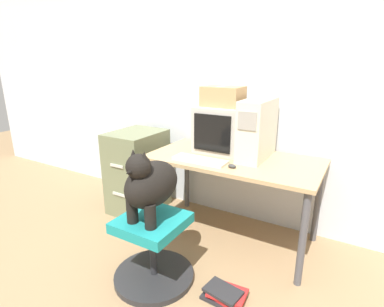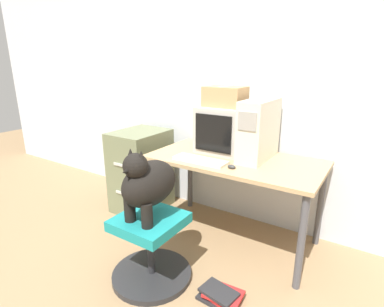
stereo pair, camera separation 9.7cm
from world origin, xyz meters
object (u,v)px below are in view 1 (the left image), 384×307
(dog, at_px, (150,183))
(cardboard_box, at_px, (223,96))
(filing_cabinet, at_px, (138,171))
(book_stack_floor, at_px, (225,294))
(keyboard, at_px, (200,160))
(office_chair, at_px, (153,250))
(crt_monitor, at_px, (222,129))
(pc_tower, at_px, (257,129))

(dog, bearing_deg, cardboard_box, 85.08)
(filing_cabinet, height_order, book_stack_floor, filing_cabinet)
(filing_cabinet, xyz_separation_m, book_stack_floor, (1.30, -0.71, -0.37))
(keyboard, relative_size, filing_cabinet, 0.53)
(office_chair, xyz_separation_m, dog, (0.00, -0.00, 0.50))
(keyboard, relative_size, dog, 0.88)
(crt_monitor, height_order, book_stack_floor, crt_monitor)
(keyboard, distance_m, cardboard_box, 0.59)
(crt_monitor, bearing_deg, filing_cabinet, -171.58)
(book_stack_floor, bearing_deg, crt_monitor, 117.63)
(keyboard, xyz_separation_m, office_chair, (-0.07, -0.54, -0.51))
(crt_monitor, xyz_separation_m, pc_tower, (0.33, -0.05, 0.04))
(filing_cabinet, distance_m, cardboard_box, 1.18)
(office_chair, height_order, book_stack_floor, office_chair)
(pc_tower, relative_size, dog, 0.99)
(crt_monitor, relative_size, dog, 0.80)
(crt_monitor, height_order, cardboard_box, cardboard_box)
(office_chair, relative_size, book_stack_floor, 2.00)
(pc_tower, bearing_deg, filing_cabinet, -176.04)
(keyboard, height_order, book_stack_floor, keyboard)
(pc_tower, height_order, keyboard, pc_tower)
(cardboard_box, bearing_deg, book_stack_floor, -62.48)
(pc_tower, distance_m, book_stack_floor, 1.22)
(crt_monitor, bearing_deg, dog, -94.94)
(pc_tower, bearing_deg, book_stack_floor, -82.15)
(pc_tower, xyz_separation_m, dog, (-0.41, -0.86, -0.24))
(pc_tower, height_order, dog, pc_tower)
(filing_cabinet, bearing_deg, cardboard_box, 8.68)
(cardboard_box, bearing_deg, dog, -94.92)
(pc_tower, bearing_deg, cardboard_box, 171.43)
(keyboard, distance_m, filing_cabinet, 0.94)
(filing_cabinet, bearing_deg, dog, -44.80)
(pc_tower, height_order, filing_cabinet, pc_tower)
(cardboard_box, height_order, book_stack_floor, cardboard_box)
(crt_monitor, xyz_separation_m, office_chair, (-0.08, -0.91, -0.69))
(crt_monitor, bearing_deg, pc_tower, -7.90)
(filing_cabinet, bearing_deg, book_stack_floor, -28.49)
(dog, height_order, cardboard_box, cardboard_box)
(filing_cabinet, bearing_deg, crt_monitor, 8.42)
(keyboard, height_order, cardboard_box, cardboard_box)
(pc_tower, xyz_separation_m, office_chair, (-0.41, -0.86, -0.74))
(crt_monitor, distance_m, keyboard, 0.41)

